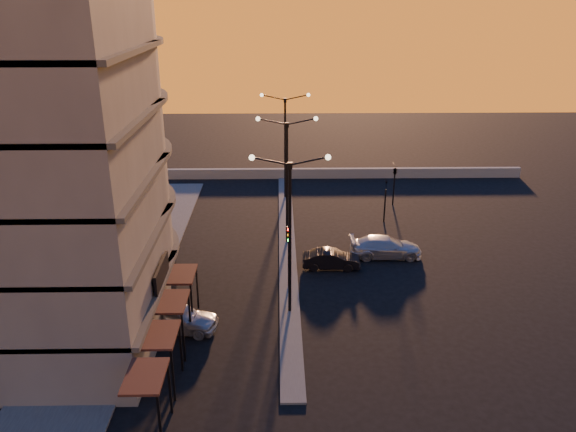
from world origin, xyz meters
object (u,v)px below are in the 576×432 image
Objects in this scene: traffic_light_main at (289,247)px; car_sedan at (331,259)px; streetlamp_mid at (287,171)px; car_hatchback at (177,317)px; car_wagon at (386,247)px.

car_sedan is at bearing 44.10° from traffic_light_main.
streetlamp_mid is 14.12m from car_hatchback.
car_wagon is (6.93, 4.58, -2.15)m from traffic_light_main.
traffic_light_main reaches higher than car_hatchback.
streetlamp_mid is 2.24× the size of traffic_light_main.
car_hatchback is at bearing 130.99° from car_sedan.
car_hatchback reaches higher than car_wagon.
car_hatchback is (-6.26, -4.58, -2.11)m from traffic_light_main.
car_hatchback is 16.05m from car_wagon.
traffic_light_main is (0.00, -7.13, -2.70)m from streetlamp_mid.
car_sedan is at bearing -40.35° from car_hatchback.
streetlamp_mid is at bearing 90.00° from traffic_light_main.
car_wagon is at bearing -64.43° from car_sedan.
traffic_light_main is 0.93× the size of car_hatchback.
streetlamp_mid is at bearing 36.35° from car_sedan.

